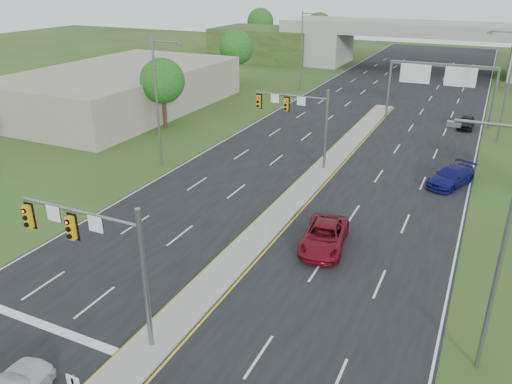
{
  "coord_description": "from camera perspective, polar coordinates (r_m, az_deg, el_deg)",
  "views": [
    {
      "loc": [
        12.01,
        -14.29,
        15.6
      ],
      "look_at": [
        -0.32,
        11.84,
        3.0
      ],
      "focal_mm": 35.0,
      "sensor_mm": 36.0,
      "label": 1
    }
  ],
  "objects": [
    {
      "name": "car_far_b",
      "position": [
        42.97,
        21.4,
        1.67
      ],
      "size": [
        3.84,
        5.53,
        1.49
      ],
      "primitive_type": "imported",
      "rotation": [
        0.0,
        0.0,
        -0.38
      ],
      "color": "#0E0F56",
      "rests_on": "road"
    },
    {
      "name": "lightpole_r_far",
      "position": [
        55.13,
        26.74,
        11.19
      ],
      "size": [
        2.85,
        0.25,
        11.0
      ],
      "color": "slate",
      "rests_on": "ground"
    },
    {
      "name": "ground",
      "position": [
        24.33,
        -11.8,
        -16.93
      ],
      "size": [
        240.0,
        240.0,
        0.0
      ],
      "primitive_type": "plane",
      "color": "#2B3F16",
      "rests_on": "ground"
    },
    {
      "name": "lane_markings",
      "position": [
        47.63,
        8.52,
        4.21
      ],
      "size": [
        23.72,
        160.0,
        0.01
      ],
      "color": "gold",
      "rests_on": "road"
    },
    {
      "name": "overpass",
      "position": [
        95.82,
        18.53,
        15.18
      ],
      "size": [
        80.0,
        14.0,
        8.1
      ],
      "color": "gray",
      "rests_on": "ground"
    },
    {
      "name": "median",
      "position": [
        42.14,
        6.9,
        1.8
      ],
      "size": [
        2.0,
        54.0,
        0.16
      ],
      "primitive_type": "cube",
      "color": "gray",
      "rests_on": "road"
    },
    {
      "name": "signal_mast_far",
      "position": [
        43.13,
        5.16,
        8.86
      ],
      "size": [
        6.62,
        0.6,
        7.0
      ],
      "color": "slate",
      "rests_on": "ground"
    },
    {
      "name": "tree_back_b",
      "position": [
        114.57,
        7.22,
        18.34
      ],
      "size": [
        5.6,
        5.6,
        8.32
      ],
      "color": "#382316",
      "rests_on": "ground"
    },
    {
      "name": "car_far_a",
      "position": [
        31.22,
        7.8,
        -5.03
      ],
      "size": [
        3.26,
        5.75,
        1.51
      ],
      "primitive_type": "imported",
      "rotation": [
        0.0,
        0.0,
        0.14
      ],
      "color": "maroon",
      "rests_on": "road"
    },
    {
      "name": "tree_l_mid",
      "position": [
        78.74,
        -2.26,
        16.18
      ],
      "size": [
        5.2,
        5.2,
        8.12
      ],
      "color": "#382316",
      "rests_on": "ground"
    },
    {
      "name": "signal_mast_near",
      "position": [
        22.9,
        -17.48,
        -6.0
      ],
      "size": [
        6.62,
        0.6,
        7.0
      ],
      "color": "slate",
      "rests_on": "ground"
    },
    {
      "name": "lightpole_l_mid",
      "position": [
        43.67,
        -11.08,
        10.57
      ],
      "size": [
        2.85,
        0.25,
        11.0
      ],
      "color": "slate",
      "rests_on": "ground"
    },
    {
      "name": "road",
      "position": [
        53.08,
        11.12,
        6.03
      ],
      "size": [
        24.0,
        160.0,
        0.02
      ],
      "primitive_type": "cube",
      "color": "black",
      "rests_on": "ground"
    },
    {
      "name": "commercial_building",
      "position": [
        66.08,
        -15.17,
        11.33
      ],
      "size": [
        18.0,
        30.0,
        5.0
      ],
      "primitive_type": "cube",
      "color": "gray",
      "rests_on": "ground"
    },
    {
      "name": "car_far_c",
      "position": [
        60.14,
        22.88,
        7.36
      ],
      "size": [
        1.68,
        3.98,
        1.34
      ],
      "primitive_type": "imported",
      "rotation": [
        0.0,
        0.0,
        -0.03
      ],
      "color": "black",
      "rests_on": "road"
    },
    {
      "name": "tree_back_a",
      "position": [
        119.68,
        0.51,
        18.88
      ],
      "size": [
        6.0,
        6.0,
        8.85
      ],
      "color": "#382316",
      "rests_on": "ground"
    },
    {
      "name": "lightpole_l_far",
      "position": [
        74.38,
        5.37,
        16.13
      ],
      "size": [
        2.85,
        0.25,
        11.0
      ],
      "color": "slate",
      "rests_on": "ground"
    },
    {
      "name": "sign_gantry",
      "position": [
        60.35,
        20.3,
        12.26
      ],
      "size": [
        11.58,
        0.44,
        6.67
      ],
      "color": "slate",
      "rests_on": "ground"
    },
    {
      "name": "tree_l_near",
      "position": [
        55.64,
        -10.65,
        12.37
      ],
      "size": [
        4.8,
        4.8,
        7.6
      ],
      "color": "#382316",
      "rests_on": "ground"
    },
    {
      "name": "lightpole_r_near",
      "position": [
        21.54,
        25.98,
        -5.2
      ],
      "size": [
        2.85,
        0.25,
        11.0
      ],
      "color": "slate",
      "rests_on": "ground"
    }
  ]
}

